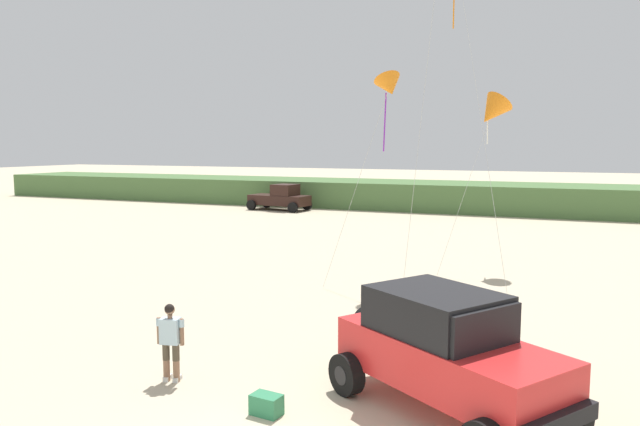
# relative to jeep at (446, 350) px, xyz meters

# --- Properties ---
(dune_ridge) EXTENTS (90.00, 6.76, 2.05)m
(dune_ridge) POSITION_rel_jeep_xyz_m (-3.11, 35.47, -0.18)
(dune_ridge) COLOR #4C703D
(dune_ridge) RESTS_ON ground_plane
(jeep) EXTENTS (4.94, 4.37, 2.26)m
(jeep) POSITION_rel_jeep_xyz_m (0.00, 0.00, 0.00)
(jeep) COLOR red
(jeep) RESTS_ON ground_plane
(person_watching) EXTENTS (0.61, 0.37, 1.67)m
(person_watching) POSITION_rel_jeep_xyz_m (-5.60, -0.69, -0.26)
(person_watching) COLOR #8C664C
(person_watching) RESTS_ON ground_plane
(cooler_box) EXTENTS (0.60, 0.43, 0.38)m
(cooler_box) POSITION_rel_jeep_xyz_m (-3.03, -1.34, -1.01)
(cooler_box) COLOR #2D7F51
(cooler_box) RESTS_ON ground_plane
(distant_pickup) EXTENTS (4.79, 2.85, 1.98)m
(distant_pickup) POSITION_rel_jeep_xyz_m (-18.12, 30.10, -0.26)
(distant_pickup) COLOR black
(distant_pickup) RESTS_ON ground_plane
(kite_yellow_diamond) EXTENTS (2.61, 2.03, 7.46)m
(kite_yellow_diamond) POSITION_rel_jeep_xyz_m (-3.85, 9.49, 5.72)
(kite_yellow_diamond) COLOR orange
(kite_yellow_diamond) RESTS_ON ground_plane
(kite_white_parafoil) EXTENTS (2.36, 3.75, 7.13)m
(kite_white_parafoil) POSITION_rel_jeep_xyz_m (-0.95, 14.10, 5.05)
(kite_white_parafoil) COLOR orange
(kite_white_parafoil) RESTS_ON ground_plane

